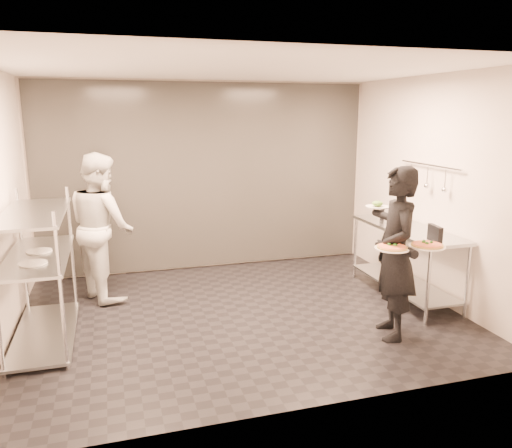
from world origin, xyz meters
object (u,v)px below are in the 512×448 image
object	(u,v)px
prep_counter	(406,250)
pos_monitor	(435,234)
bottle_green	(398,218)
pass_rack	(39,268)
bottle_clear	(402,216)
pizza_plate_near	(392,248)
chef	(102,226)
bottle_dark	(382,213)
waiter	(395,254)
salad_plate	(377,205)
pizza_plate_far	(427,245)

from	to	relation	value
prep_counter	pos_monitor	bearing A→B (deg)	-99.46
bottle_green	pass_rack	bearing A→B (deg)	179.86
pos_monitor	bottle_green	world-z (taller)	bottle_green
pass_rack	bottle_clear	world-z (taller)	pass_rack
pass_rack	prep_counter	xyz separation A→B (m)	(4.33, 0.00, -0.14)
pass_rack	pizza_plate_near	world-z (taller)	pass_rack
chef	bottle_dark	bearing A→B (deg)	-123.35
waiter	prep_counter	bearing A→B (deg)	155.92
chef	salad_plate	size ratio (longest dim) A/B	7.40
prep_counter	bottle_dark	world-z (taller)	bottle_dark
pos_monitor	pizza_plate_far	bearing A→B (deg)	-123.76
waiter	salad_plate	bearing A→B (deg)	-157.80
pizza_plate_far	bottle_clear	world-z (taller)	bottle_clear
pizza_plate_far	prep_counter	bearing A→B (deg)	64.69
pos_monitor	bottle_green	xyz separation A→B (m)	(-0.03, 0.71, 0.03)
bottle_dark	chef	bearing A→B (deg)	170.19
prep_counter	waiter	xyz separation A→B (m)	(-0.78, -0.98, 0.28)
prep_counter	pizza_plate_far	xyz separation A→B (m)	(-0.58, -1.23, 0.42)
chef	bottle_green	world-z (taller)	chef
pos_monitor	bottle_green	distance (m)	0.71
pos_monitor	waiter	bearing A→B (deg)	-149.80
chef	pos_monitor	bearing A→B (deg)	-140.44
chef	pos_monitor	xyz separation A→B (m)	(3.59, -1.82, 0.08)
salad_plate	bottle_dark	size ratio (longest dim) A/B	1.32
bottle_green	bottle_clear	distance (m)	0.37
chef	prep_counter	bearing A→B (deg)	-130.07
pass_rack	salad_plate	bearing A→B (deg)	-10.54
pass_rack	pizza_plate_far	xyz separation A→B (m)	(3.75, -1.23, 0.28)
prep_counter	waiter	distance (m)	1.29
pizza_plate_far	bottle_green	world-z (taller)	bottle_green
pizza_plate_near	bottle_clear	world-z (taller)	bottle_clear
bottle_dark	bottle_clear	bearing A→B (deg)	-48.76
pizza_plate_far	pos_monitor	distance (m)	0.69
pass_rack	salad_plate	size ratio (longest dim) A/B	6.35
waiter	pizza_plate_far	xyz separation A→B (m)	(0.20, -0.25, 0.14)
bottle_clear	bottle_dark	world-z (taller)	bottle_dark
pizza_plate_far	pos_monitor	world-z (taller)	pos_monitor
pass_rack	pizza_plate_near	size ratio (longest dim) A/B	4.73
pizza_plate_near	bottle_clear	xyz separation A→B (m)	(1.04, 1.46, -0.03)
pizza_plate_near	bottle_green	world-z (taller)	bottle_green
pizza_plate_near	bottle_clear	bearing A→B (deg)	54.60
chef	bottle_green	size ratio (longest dim) A/B	7.40
salad_plate	bottle_dark	bearing A→B (deg)	56.77
prep_counter	pos_monitor	xyz separation A→B (m)	(-0.12, -0.72, 0.39)
chef	bottle_clear	xyz separation A→B (m)	(3.80, -0.82, 0.08)
salad_plate	prep_counter	bearing A→B (deg)	38.42
pos_monitor	bottle_dark	distance (m)	1.19
bottle_clear	pass_rack	bearing A→B (deg)	-176.40
salad_plate	bottle_green	distance (m)	0.99
pizza_plate_far	bottle_green	bearing A→B (deg)	70.40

